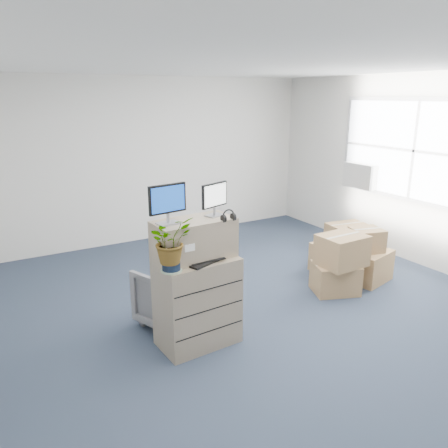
{
  "coord_description": "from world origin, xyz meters",
  "views": [
    {
      "loc": [
        -2.72,
        -3.65,
        2.49
      ],
      "look_at": [
        -0.36,
        0.4,
        1.1
      ],
      "focal_mm": 35.0,
      "sensor_mm": 36.0,
      "label": 1
    }
  ],
  "objects_px": {
    "monitor_right": "(215,198)",
    "potted_plant": "(171,247)",
    "office_chair": "(178,293)",
    "water_bottle": "(197,244)",
    "filing_cabinet_lower": "(198,302)",
    "monitor_left": "(168,202)",
    "keyboard": "(205,261)"
  },
  "relations": [
    {
      "from": "monitor_right",
      "to": "potted_plant",
      "type": "bearing_deg",
      "value": -178.18
    },
    {
      "from": "office_chair",
      "to": "monitor_right",
      "type": "bearing_deg",
      "value": 101.37
    },
    {
      "from": "monitor_right",
      "to": "water_bottle",
      "type": "distance_m",
      "value": 0.5
    },
    {
      "from": "filing_cabinet_lower",
      "to": "potted_plant",
      "type": "height_order",
      "value": "potted_plant"
    },
    {
      "from": "water_bottle",
      "to": "potted_plant",
      "type": "distance_m",
      "value": 0.46
    },
    {
      "from": "filing_cabinet_lower",
      "to": "monitor_left",
      "type": "height_order",
      "value": "monitor_left"
    },
    {
      "from": "keyboard",
      "to": "potted_plant",
      "type": "xyz_separation_m",
      "value": [
        -0.37,
        -0.04,
        0.23
      ]
    },
    {
      "from": "monitor_right",
      "to": "keyboard",
      "type": "bearing_deg",
      "value": -158.53
    },
    {
      "from": "keyboard",
      "to": "water_bottle",
      "type": "distance_m",
      "value": 0.23
    },
    {
      "from": "potted_plant",
      "to": "office_chair",
      "type": "distance_m",
      "value": 1.04
    },
    {
      "from": "monitor_right",
      "to": "keyboard",
      "type": "xyz_separation_m",
      "value": [
        -0.21,
        -0.17,
        -0.57
      ]
    },
    {
      "from": "monitor_left",
      "to": "potted_plant",
      "type": "relative_size",
      "value": 0.75
    },
    {
      "from": "filing_cabinet_lower",
      "to": "monitor_right",
      "type": "height_order",
      "value": "monitor_right"
    },
    {
      "from": "water_bottle",
      "to": "office_chair",
      "type": "relative_size",
      "value": 0.32
    },
    {
      "from": "monitor_left",
      "to": "water_bottle",
      "type": "distance_m",
      "value": 0.58
    },
    {
      "from": "monitor_right",
      "to": "office_chair",
      "type": "relative_size",
      "value": 0.44
    },
    {
      "from": "keyboard",
      "to": "potted_plant",
      "type": "relative_size",
      "value": 0.81
    },
    {
      "from": "office_chair",
      "to": "water_bottle",
      "type": "bearing_deg",
      "value": 77.66
    },
    {
      "from": "monitor_left",
      "to": "office_chair",
      "type": "relative_size",
      "value": 0.5
    },
    {
      "from": "monitor_left",
      "to": "keyboard",
      "type": "bearing_deg",
      "value": -32.14
    },
    {
      "from": "filing_cabinet_lower",
      "to": "potted_plant",
      "type": "bearing_deg",
      "value": -159.32
    },
    {
      "from": "keyboard",
      "to": "office_chair",
      "type": "xyz_separation_m",
      "value": [
        -0.05,
        0.57,
        -0.56
      ]
    },
    {
      "from": "filing_cabinet_lower",
      "to": "keyboard",
      "type": "distance_m",
      "value": 0.49
    },
    {
      "from": "monitor_left",
      "to": "monitor_right",
      "type": "relative_size",
      "value": 1.15
    },
    {
      "from": "monitor_left",
      "to": "potted_plant",
      "type": "distance_m",
      "value": 0.42
    },
    {
      "from": "monitor_left",
      "to": "potted_plant",
      "type": "bearing_deg",
      "value": -116.88
    },
    {
      "from": "monitor_right",
      "to": "keyboard",
      "type": "relative_size",
      "value": 0.81
    },
    {
      "from": "monitor_left",
      "to": "office_chair",
      "type": "height_order",
      "value": "monitor_left"
    },
    {
      "from": "filing_cabinet_lower",
      "to": "monitor_right",
      "type": "distance_m",
      "value": 1.08
    },
    {
      "from": "water_bottle",
      "to": "office_chair",
      "type": "height_order",
      "value": "water_bottle"
    },
    {
      "from": "keyboard",
      "to": "potted_plant",
      "type": "distance_m",
      "value": 0.44
    },
    {
      "from": "monitor_left",
      "to": "water_bottle",
      "type": "bearing_deg",
      "value": 2.09
    }
  ]
}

